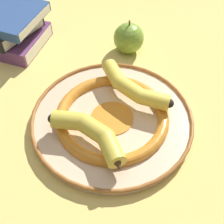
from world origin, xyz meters
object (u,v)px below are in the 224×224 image
banana_a (92,133)px  book_stack (4,26)px  decorative_bowl (112,119)px  banana_b (131,86)px  apple (129,38)px

banana_a → book_stack: 0.41m
decorative_bowl → banana_a: banana_a is taller
banana_b → book_stack: bearing=-170.9°
decorative_bowl → book_stack: (-0.18, -0.34, 0.03)m
banana_b → apple: size_ratio=2.02×
banana_b → banana_a: bearing=-78.6°
book_stack → apple: book_stack is taller
banana_b → book_stack: size_ratio=0.84×
banana_a → banana_b: (-0.14, 0.04, -0.00)m
book_stack → banana_a: bearing=-29.3°
apple → banana_b: bearing=16.2°
banana_a → book_stack: bearing=-16.5°
decorative_bowl → banana_b: 0.08m
decorative_bowl → book_stack: book_stack is taller
decorative_bowl → banana_b: banana_b is taller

